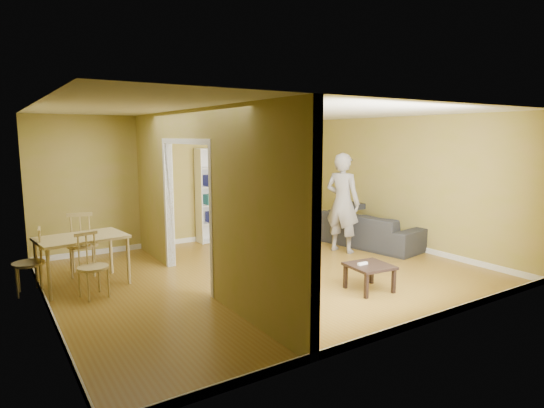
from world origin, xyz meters
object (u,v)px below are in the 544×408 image
at_px(person, 343,194).
at_px(chair_near, 93,266).
at_px(chair_far, 82,243).
at_px(sofa, 367,224).
at_px(chair_left, 28,262).
at_px(coffee_table, 370,268).
at_px(dining_table, 81,242).
at_px(bookshelf, 215,195).

xyz_separation_m(person, chair_near, (-4.58, -0.06, -0.67)).
relative_size(person, chair_far, 2.14).
distance_m(sofa, chair_near, 5.34).
bearing_deg(sofa, chair_near, 81.71).
bearing_deg(sofa, chair_far, 68.88).
bearing_deg(chair_left, coffee_table, 65.68).
distance_m(dining_table, chair_left, 0.74).
height_order(sofa, chair_left, chair_left).
distance_m(person, chair_near, 4.63).
xyz_separation_m(person, dining_table, (-4.61, 0.54, -0.44)).
bearing_deg(coffee_table, bookshelf, 96.23).
xyz_separation_m(bookshelf, chair_left, (-3.69, -1.60, -0.51)).
bearing_deg(sofa, bookshelf, 38.77).
xyz_separation_m(bookshelf, coffee_table, (0.45, -4.12, -0.65)).
bearing_deg(dining_table, person, -6.69).
distance_m(sofa, dining_table, 5.38).
bearing_deg(sofa, chair_left, 75.45).
height_order(bookshelf, dining_table, bookshelf).
relative_size(person, chair_near, 2.48).
bearing_deg(chair_left, sofa, 92.38).
bearing_deg(chair_near, person, -12.59).
height_order(sofa, chair_near, chair_near).
distance_m(coffee_table, chair_far, 4.52).
relative_size(coffee_table, dining_table, 0.48).
bearing_deg(bookshelf, chair_far, -159.81).
xyz_separation_m(bookshelf, chair_near, (-2.95, -2.25, -0.53)).
bearing_deg(chair_near, chair_left, 125.41).
height_order(person, chair_near, person).
bearing_deg(chair_near, dining_table, 79.03).
bearing_deg(chair_near, chair_far, 72.52).
distance_m(person, chair_far, 4.68).
relative_size(dining_table, chair_far, 1.16).
bearing_deg(coffee_table, sofa, 46.36).
bearing_deg(coffee_table, chair_far, 137.28).
distance_m(person, chair_left, 5.39).
relative_size(bookshelf, dining_table, 1.63).
distance_m(bookshelf, coffee_table, 4.19).
relative_size(sofa, chair_near, 2.56).
height_order(person, chair_far, person).
xyz_separation_m(sofa, chair_near, (-5.34, -0.15, 0.01)).
relative_size(coffee_table, chair_near, 0.64).
xyz_separation_m(coffee_table, chair_left, (-4.14, 2.52, 0.14)).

